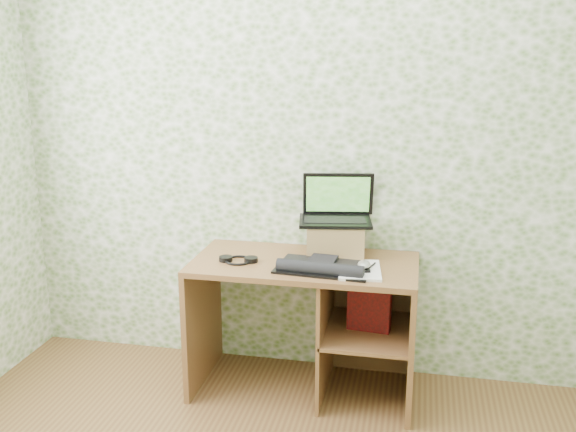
% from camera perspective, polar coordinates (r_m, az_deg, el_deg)
% --- Properties ---
extents(wall_back, '(3.50, 0.00, 3.50)m').
position_cam_1_polar(wall_back, '(3.60, 2.41, 5.83)').
color(wall_back, white).
rests_on(wall_back, ground).
extents(desk, '(1.20, 0.60, 0.75)m').
position_cam_1_polar(desk, '(3.54, 2.78, -8.12)').
color(desk, brown).
rests_on(desk, floor).
extents(riser, '(0.34, 0.30, 0.18)m').
position_cam_1_polar(riser, '(3.52, 4.18, -2.06)').
color(riser, olive).
rests_on(riser, desk).
extents(laptop, '(0.43, 0.33, 0.26)m').
position_cam_1_polar(laptop, '(3.52, 4.31, 0.52)').
color(laptop, black).
rests_on(laptop, riser).
extents(keyboard, '(0.49, 0.28, 0.07)m').
position_cam_1_polar(keyboard, '(3.29, 3.00, -4.51)').
color(keyboard, black).
rests_on(keyboard, desk).
extents(headphones, '(0.21, 0.16, 0.03)m').
position_cam_1_polar(headphones, '(3.44, -4.43, -3.90)').
color(headphones, black).
rests_on(headphones, desk).
extents(notepad, '(0.25, 0.33, 0.01)m').
position_cam_1_polar(notepad, '(3.31, 6.38, -4.80)').
color(notepad, white).
rests_on(notepad, desk).
extents(mouse, '(0.09, 0.12, 0.03)m').
position_cam_1_polar(mouse, '(3.28, 6.76, -4.48)').
color(mouse, '#B0B0B3').
rests_on(mouse, notepad).
extents(pen, '(0.05, 0.15, 0.01)m').
position_cam_1_polar(pen, '(3.32, 7.29, -4.55)').
color(pen, black).
rests_on(pen, notepad).
extents(red_box, '(0.23, 0.10, 0.27)m').
position_cam_1_polar(red_box, '(3.47, 7.25, -7.92)').
color(red_box, maroon).
rests_on(red_box, desk).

